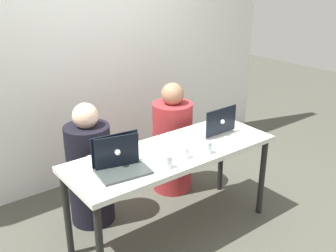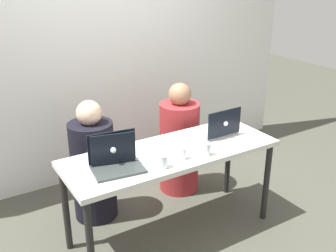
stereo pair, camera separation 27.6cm
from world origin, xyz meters
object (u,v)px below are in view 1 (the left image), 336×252
person_on_right (172,144)px  water_glass_left (167,162)px  person_on_left (90,171)px  water_glass_right (208,148)px  water_glass_center (185,153)px  laptop_back_left (114,157)px  laptop_front_left (120,163)px  laptop_back_right (214,127)px

person_on_right → water_glass_left: size_ratio=11.49×
person_on_left → water_glass_right: 1.02m
person_on_left → water_glass_center: bearing=120.0°
water_glass_left → water_glass_right: size_ratio=0.99×
laptop_back_left → person_on_right: bearing=-138.1°
water_glass_right → water_glass_left: bearing=179.6°
laptop_front_left → person_on_right: bearing=40.3°
water_glass_center → water_glass_right: (0.19, -0.04, 0.00)m
laptop_back_right → laptop_back_left: bearing=-1.8°
laptop_back_right → water_glass_center: (-0.50, -0.22, -0.01)m
laptop_back_right → person_on_right: bearing=-85.0°
laptop_front_left → water_glass_left: bearing=-23.6°
person_on_right → water_glass_center: 0.90m
water_glass_center → water_glass_left: 0.19m
laptop_front_left → laptop_back_left: size_ratio=1.04×
laptop_back_right → water_glass_center: size_ratio=3.89×
person_on_left → water_glass_left: person_on_left is taller
laptop_back_right → water_glass_center: 0.54m
laptop_front_left → water_glass_center: 0.48m
person_on_left → water_glass_left: size_ratio=11.34×
laptop_back_left → water_glass_left: laptop_back_left is taller
laptop_front_left → water_glass_right: laptop_front_left is taller
water_glass_center → water_glass_right: size_ratio=0.91×
laptop_front_left → water_glass_center: size_ratio=4.36×
person_on_left → water_glass_right: (0.61, -0.76, 0.32)m
person_on_left → laptop_back_right: bearing=151.1°
person_on_left → water_glass_left: bearing=106.5°
person_on_right → water_glass_right: 0.86m
water_glass_left → water_glass_right: water_glass_right is taller
person_on_right → water_glass_right: person_on_right is taller
laptop_back_right → water_glass_center: laptop_back_right is taller
laptop_back_left → water_glass_center: bearing=166.4°
person_on_left → person_on_right: bearing=179.4°
laptop_back_right → water_glass_left: (-0.69, -0.26, -0.01)m
laptop_front_left → water_glass_left: (0.28, -0.17, -0.01)m
laptop_back_left → water_glass_right: (0.64, -0.28, -0.01)m
water_glass_left → laptop_back_right: bearing=20.7°
person_on_left → laptop_back_left: bearing=86.0°
water_glass_center → water_glass_left: bearing=-168.0°
laptop_front_left → laptop_back_left: 0.11m
person_on_right → laptop_front_left: size_ratio=2.86×
person_on_left → water_glass_center: size_ratio=12.33×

